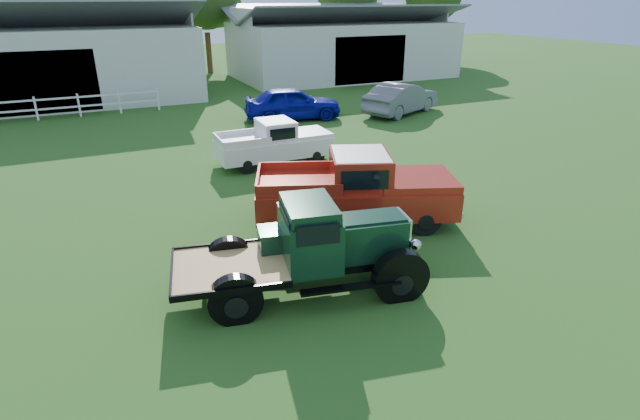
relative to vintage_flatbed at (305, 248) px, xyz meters
name	(u,v)px	position (x,y,z in m)	size (l,w,h in m)	color
ground	(334,272)	(0.91, 0.43, -1.03)	(120.00, 120.00, 0.00)	#2E581D
shed_left	(33,52)	(-6.09, 26.43, 1.77)	(18.80, 10.20, 5.60)	beige
shed_right	(342,42)	(14.91, 27.43, 1.57)	(16.80, 9.20, 5.20)	beige
fence_rail	(13,110)	(-7.09, 20.43, -0.43)	(14.20, 0.16, 1.20)	white
tree_c	(206,14)	(5.91, 33.43, 3.47)	(5.40, 5.40, 9.00)	black
tree_d	(346,6)	(18.91, 34.43, 3.97)	(6.00, 6.00, 10.00)	black
tree_e	(433,8)	(26.91, 32.43, 3.72)	(5.70, 5.70, 9.50)	black
vintage_flatbed	(305,248)	(0.00, 0.00, 0.00)	(5.18, 2.05, 2.05)	#113320
red_pickup	(355,188)	(2.65, 2.65, 0.00)	(5.60, 2.15, 2.04)	maroon
white_pickup	(274,143)	(2.46, 8.65, -0.21)	(4.42, 1.72, 1.63)	white
misc_car_blue	(293,103)	(5.84, 15.18, -0.20)	(1.96, 4.86, 1.66)	#080D8B
misc_car_grey	(401,98)	(11.64, 13.99, -0.21)	(1.72, 4.94, 1.63)	slate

